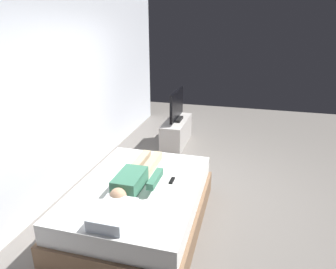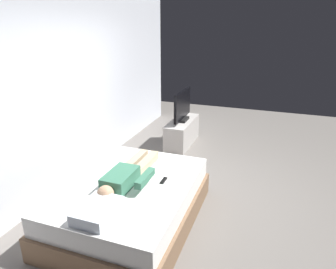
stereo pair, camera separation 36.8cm
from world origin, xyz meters
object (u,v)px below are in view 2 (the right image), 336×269
remote (164,180)px  tv (182,106)px  bed (131,203)px  tv_stand (182,132)px  pillow (98,211)px  person (127,175)px

remote → tv: size_ratio=0.17×
bed → tv_stand: bearing=4.0°
pillow → tv_stand: pillow is taller
person → remote: size_ratio=8.40×
pillow → tv_stand: 3.32m
bed → tv_stand: size_ratio=1.82×
pillow → tv: (3.29, 0.18, 0.18)m
remote → tv: (2.43, 0.54, 0.24)m
tv → remote: bearing=-167.6°
remote → person: bearing=110.5°
bed → tv: 2.67m
remote → tv_stand: (2.43, 0.54, -0.30)m
remote → bed: bearing=116.8°
remote → tv_stand: size_ratio=0.14×
pillow → bed: bearing=0.0°
pillow → person: size_ratio=0.38×
pillow → tv_stand: size_ratio=0.44×
tv_stand → tv: tv is taller
bed → tv: bearing=4.0°
tv_stand → pillow: bearing=-176.9°
remote → tv: 2.50m
pillow → person: bearing=4.0°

